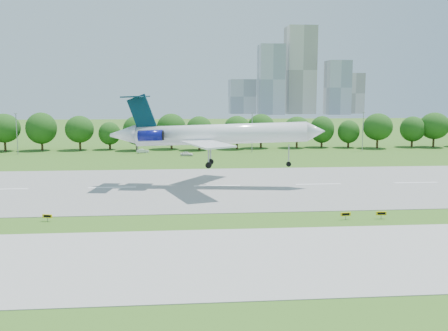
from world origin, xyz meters
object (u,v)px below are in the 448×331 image
Objects in this scene: airliner at (210,134)px; service_vehicle_a at (143,151)px; taxi_sign_left at (47,216)px; service_vehicle_b at (187,154)px.

service_vehicle_a is at bearing 114.74° from airliner.
airliner is at bearing 59.80° from taxi_sign_left.
airliner is at bearing -161.07° from service_vehicle_b.
airliner is 49.93m from service_vehicle_b.
service_vehicle_b is (-3.88, 48.86, -9.54)m from airliner.
taxi_sign_left is (-24.28, -25.19, -9.42)m from airliner.
service_vehicle_b reaches higher than taxi_sign_left.
service_vehicle_a is at bearing 98.76° from taxi_sign_left.
airliner is 29.10× the size of taxi_sign_left.
taxi_sign_left is 0.39× the size of service_vehicle_a.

